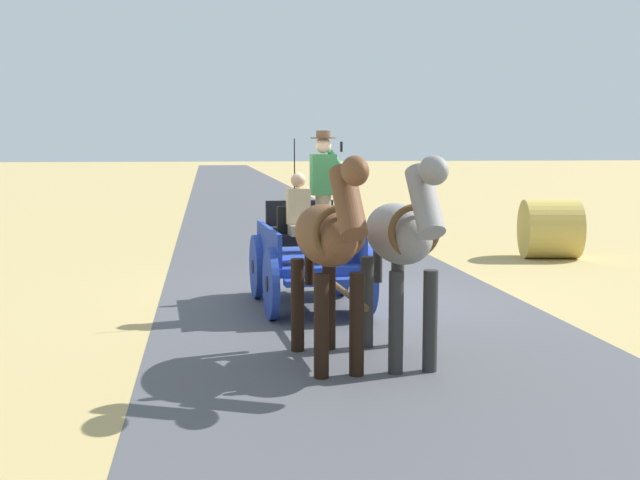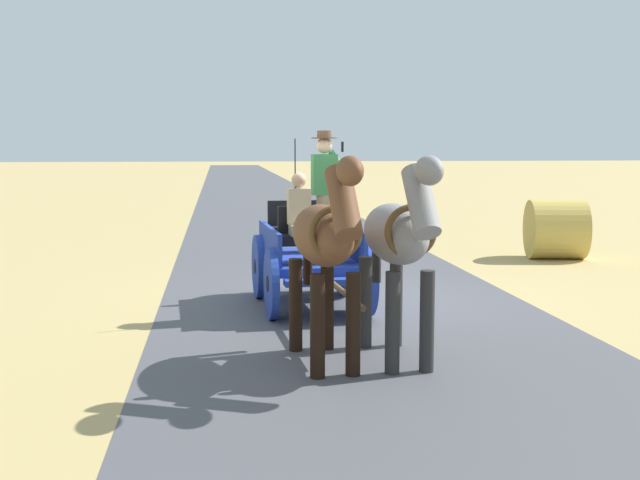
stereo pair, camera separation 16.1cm
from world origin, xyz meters
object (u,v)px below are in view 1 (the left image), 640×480
object	(u,v)px
horse_near_side	(401,239)
horse_off_side	(328,241)
horse_drawn_carriage	(309,251)
hay_bale	(550,229)

from	to	relation	value
horse_near_side	horse_off_side	distance (m)	0.78
horse_near_side	horse_off_side	size ratio (longest dim) A/B	1.00
horse_drawn_carriage	horse_near_side	distance (m)	3.10
horse_drawn_carriage	horse_near_side	world-z (taller)	horse_drawn_carriage
horse_near_side	horse_off_side	world-z (taller)	same
horse_near_side	hay_bale	size ratio (longest dim) A/B	1.84
horse_off_side	hay_bale	distance (m)	9.32
horse_drawn_carriage	horse_off_side	size ratio (longest dim) A/B	2.04
hay_bale	horse_off_side	bearing A→B (deg)	52.07
horse_drawn_carriage	horse_off_side	xyz separation A→B (m)	(0.20, 3.05, 0.51)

